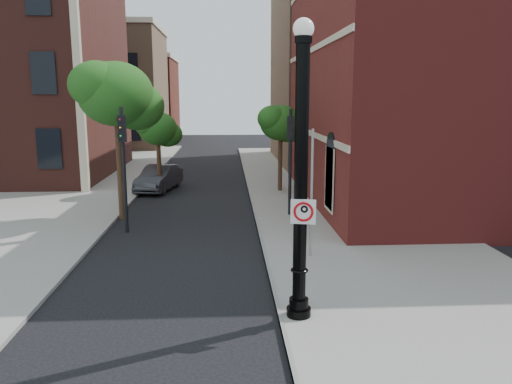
{
  "coord_description": "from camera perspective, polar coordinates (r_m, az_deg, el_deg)",
  "views": [
    {
      "loc": [
        0.81,
        -10.64,
        5.28
      ],
      "look_at": [
        1.56,
        2.0,
        2.85
      ],
      "focal_mm": 35.0,
      "sensor_mm": 36.0,
      "label": 1
    }
  ],
  "objects": [
    {
      "name": "bg_building_red",
      "position": [
        69.83,
        -14.19,
        10.29
      ],
      "size": [
        12.0,
        12.0,
        10.0
      ],
      "primitive_type": "cube",
      "color": "maroon",
      "rests_on": "ground"
    },
    {
      "name": "lamppost",
      "position": [
        11.42,
        5.14,
        0.36
      ],
      "size": [
        0.59,
        0.59,
        6.95
      ],
      "color": "black",
      "rests_on": "ground"
    },
    {
      "name": "sidewalk_left",
      "position": [
        30.72,
        -21.95,
        0.27
      ],
      "size": [
        10.0,
        50.0,
        0.12
      ],
      "primitive_type": "cube",
      "color": "gray",
      "rests_on": "ground"
    },
    {
      "name": "traffic_signal_right",
      "position": [
        21.77,
        3.95,
        5.35
      ],
      "size": [
        0.33,
        0.4,
        4.75
      ],
      "rotation": [
        0.0,
        0.0,
        -0.14
      ],
      "color": "black",
      "rests_on": "ground"
    },
    {
      "name": "traffic_signal_left",
      "position": [
        19.83,
        -14.98,
        4.76
      ],
      "size": [
        0.37,
        0.43,
        4.9
      ],
      "rotation": [
        0.0,
        0.0,
        0.27
      ],
      "color": "black",
      "rests_on": "ground"
    },
    {
      "name": "ground",
      "position": [
        11.91,
        -7.19,
        -15.56
      ],
      "size": [
        120.0,
        120.0,
        0.0
      ],
      "primitive_type": "plane",
      "color": "black",
      "rests_on": "ground"
    },
    {
      "name": "utility_pole",
      "position": [
        16.19,
        6.36,
        -0.38
      ],
      "size": [
        0.09,
        0.09,
        4.29
      ],
      "primitive_type": "cylinder",
      "color": "#999999",
      "rests_on": "ground"
    },
    {
      "name": "curb_edge",
      "position": [
        21.33,
        0.05,
        -3.29
      ],
      "size": [
        0.1,
        60.0,
        0.14
      ],
      "primitive_type": "cube",
      "color": "gray",
      "rests_on": "ground"
    },
    {
      "name": "no_parking_sign",
      "position": [
        11.36,
        5.43,
        -2.23
      ],
      "size": [
        0.57,
        0.16,
        0.57
      ],
      "rotation": [
        0.0,
        0.0,
        -0.22
      ],
      "color": "white",
      "rests_on": "ground"
    },
    {
      "name": "bg_building_tan_a",
      "position": [
        56.13,
        -16.91,
        11.12
      ],
      "size": [
        12.0,
        12.0,
        12.0
      ],
      "primitive_type": "cube",
      "color": "#976F52",
      "rests_on": "ground"
    },
    {
      "name": "street_tree_a",
      "position": [
        22.05,
        -15.58,
        10.56
      ],
      "size": [
        3.73,
        3.38,
        6.73
      ],
      "color": "#382716",
      "rests_on": "ground"
    },
    {
      "name": "sidewalk_right",
      "position": [
        21.92,
        10.43,
        -3.11
      ],
      "size": [
        8.0,
        60.0,
        0.12
      ],
      "primitive_type": "cube",
      "color": "gray",
      "rests_on": "ground"
    },
    {
      "name": "bg_building_tan_b",
      "position": [
        43.43,
        17.53,
        12.63
      ],
      "size": [
        22.0,
        14.0,
        14.0
      ],
      "primitive_type": "cube",
      "color": "#976F52",
      "rests_on": "ground"
    },
    {
      "name": "street_tree_b",
      "position": [
        27.66,
        -11.09,
        7.01
      ],
      "size": [
        2.48,
        2.24,
        4.48
      ],
      "color": "#382716",
      "rests_on": "ground"
    },
    {
      "name": "parked_car",
      "position": [
        28.89,
        -11.02,
        1.57
      ],
      "size": [
        2.42,
        4.6,
        1.44
      ],
      "primitive_type": "imported",
      "rotation": [
        0.0,
        0.0,
        -0.21
      ],
      "color": "#303036",
      "rests_on": "ground"
    },
    {
      "name": "street_tree_c",
      "position": [
        27.59,
        2.87,
        7.78
      ],
      "size": [
        2.68,
        2.42,
        4.83
      ],
      "color": "#382716",
      "rests_on": "ground"
    }
  ]
}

